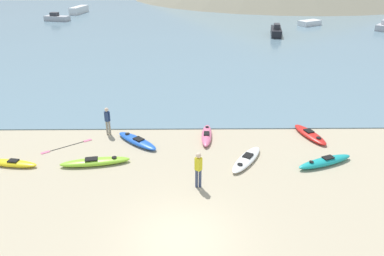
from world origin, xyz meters
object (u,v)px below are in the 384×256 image
Objects in this scene: kayak_on_sand_0 at (137,141)px; person_near_waterline at (107,119)px; moored_boat_2 at (57,18)px; moored_boat_3 at (310,23)px; loose_paddle at (67,146)px; kayak_on_sand_4 at (207,135)px; moored_boat_4 at (276,31)px; kayak_on_sand_2 at (11,163)px; kayak_on_sand_5 at (95,162)px; kayak_on_sand_1 at (325,162)px; kayak_on_sand_3 at (310,134)px; moored_boat_0 at (79,10)px; person_near_foreground at (198,168)px; kayak_on_sand_6 at (247,159)px.

person_near_waterline reaches higher than kayak_on_sand_0.
person_near_waterline is 0.41× the size of moored_boat_2.
loose_paddle is (-24.38, -37.72, -0.40)m from moored_boat_3.
moored_boat_4 reaches higher than kayak_on_sand_4.
kayak_on_sand_2 is 0.79× the size of kayak_on_sand_5.
moored_boat_4 is at bearing -20.44° from moored_boat_2.
person_near_waterline is (-11.36, 3.57, 0.77)m from kayak_on_sand_1.
moored_boat_4 is (20.02, 32.40, 0.45)m from kayak_on_sand_2.
kayak_on_sand_3 is at bearing 4.12° from kayak_on_sand_0.
moored_boat_3 is (36.92, -12.66, -0.23)m from moored_boat_0.
kayak_on_sand_3 is 1.23× the size of loose_paddle.
moored_boat_0 is 8.26m from moored_boat_2.
kayak_on_sand_1 is 0.77× the size of moored_boat_2.
person_near_foreground reaches higher than kayak_on_sand_5.
kayak_on_sand_6 is 0.58× the size of moored_boat_0.
kayak_on_sand_5 is 2.10× the size of person_near_waterline.
kayak_on_sand_4 is 1.18× the size of loose_paddle.
moored_boat_2 is (-21.48, 41.27, 0.33)m from kayak_on_sand_4.
kayak_on_sand_2 is 10.20m from kayak_on_sand_4.
kayak_on_sand_3 reaches higher than kayak_on_sand_2.
kayak_on_sand_5 is at bearing 0.64° from kayak_on_sand_2.
kayak_on_sand_3 is at bearing -106.48° from moored_boat_3.
moored_boat_4 is at bearing 75.40° from kayak_on_sand_6.
person_near_foreground reaches higher than kayak_on_sand_0.
kayak_on_sand_1 is 15.49m from kayak_on_sand_2.
kayak_on_sand_1 is 1.89× the size of person_near_waterline.
kayak_on_sand_6 is at bearing -54.98° from kayak_on_sand_4.
kayak_on_sand_0 is 52.62m from moored_boat_0.
kayak_on_sand_4 is 6.36m from kayak_on_sand_5.
kayak_on_sand_0 is 9.81m from kayak_on_sand_3.
kayak_on_sand_1 is at bearing -5.24° from kayak_on_sand_6.
person_near_waterline is 33.00m from moored_boat_4.
kayak_on_sand_1 is 6.48m from kayak_on_sand_4.
kayak_on_sand_5 reaches higher than kayak_on_sand_0.
kayak_on_sand_6 is 3.45m from person_near_foreground.
kayak_on_sand_0 is 45.43m from moored_boat_2.
kayak_on_sand_2 is at bearing -78.77° from moored_boat_0.
moored_boat_2 is 44.45m from loose_paddle.
kayak_on_sand_5 reaches higher than kayak_on_sand_6.
kayak_on_sand_0 is 42.68m from moored_boat_3.
kayak_on_sand_5 is at bearing 158.28° from person_near_foreground.
moored_boat_0 reaches higher than kayak_on_sand_2.
moored_boat_2 is at bearing 159.56° from moored_boat_4.
kayak_on_sand_2 is 1.66× the size of person_near_waterline.
kayak_on_sand_2 is 0.95× the size of kayak_on_sand_3.
moored_boat_4 reaches higher than moored_boat_0.
kayak_on_sand_1 is 58.50m from moored_boat_0.
person_near_foreground is 0.47× the size of moored_boat_3.
moored_boat_3 is (38.24, -4.51, -0.09)m from moored_boat_2.
loose_paddle is (-13.34, 2.08, -0.16)m from kayak_on_sand_1.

